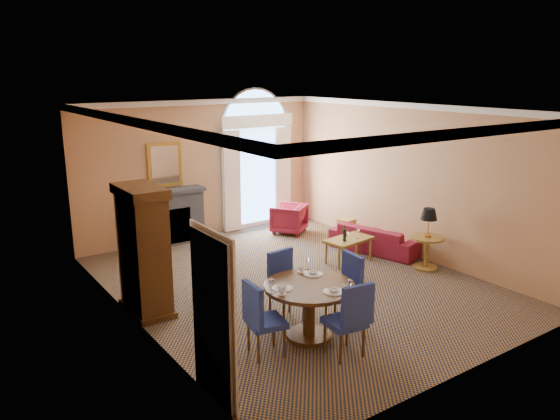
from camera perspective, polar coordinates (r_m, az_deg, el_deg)
ground at (r=10.23m, az=1.61°, el=-7.65°), size 7.50×7.50×0.00m
room_envelope at (r=10.10m, az=-0.66°, el=6.84°), size 6.04×7.52×3.45m
armoire at (r=9.00m, az=-14.05°, el=-4.36°), size 0.60×1.07×2.10m
dining_table at (r=8.04m, az=3.08°, el=-9.29°), size 1.33×1.33×1.04m
dining_chair_north at (r=8.66m, az=0.38°, el=-7.39°), size 0.51×0.53×1.09m
dining_chair_south at (r=7.56m, az=7.41°, el=-10.88°), size 0.54×0.56×1.09m
dining_chair_east at (r=8.58m, az=7.04°, el=-7.72°), size 0.62×0.62×1.09m
dining_chair_west at (r=7.52m, az=-2.12°, el=-10.91°), size 0.57×0.57×1.09m
sofa at (r=12.08m, az=9.98°, el=-2.93°), size 1.28×2.12×0.58m
armchair at (r=13.24m, az=0.93°, el=-0.90°), size 1.06×1.06×0.70m
coffee_table at (r=11.24m, az=7.21°, el=-3.19°), size 1.07×0.69×0.84m
side_table at (r=11.11m, az=15.18°, el=-2.32°), size 0.66×0.66×1.21m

